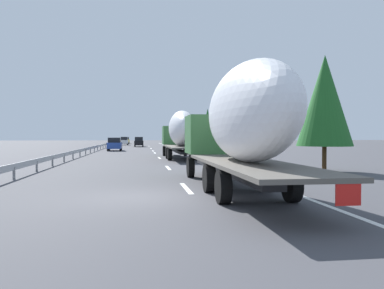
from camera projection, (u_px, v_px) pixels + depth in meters
ground_plane at (140, 151)px, 52.61m from camera, size 260.00×260.00×0.00m
lane_stripe_0 at (186, 188)px, 15.21m from camera, size 3.20×0.20×0.01m
lane_stripe_1 at (168, 168)px, 24.95m from camera, size 3.20×0.20×0.01m
lane_stripe_2 at (159, 158)px, 36.07m from camera, size 3.20×0.20×0.01m
lane_stripe_3 at (155, 153)px, 46.84m from camera, size 3.20×0.20×0.01m
lane_stripe_4 at (153, 151)px, 53.05m from camera, size 3.20×0.20×0.01m
lane_stripe_5 at (151, 149)px, 63.10m from camera, size 3.20×0.20×0.01m
lane_stripe_6 at (149, 146)px, 77.58m from camera, size 3.20×0.20×0.01m
edge_line_right at (176, 150)px, 58.30m from camera, size 110.00×0.20×0.01m
truck_lead at (180, 132)px, 34.70m from camera, size 14.05×2.55×4.26m
truck_trailing at (239, 122)px, 14.08m from camera, size 14.32×2.55×4.54m
car_blue_sedan at (115, 144)px, 53.66m from camera, size 4.32×1.91×1.85m
car_black_suv at (139, 142)px, 73.87m from camera, size 4.60×1.74×1.89m
car_yellow_coupe at (126, 140)px, 102.58m from camera, size 4.36×1.74×1.78m
car_white_van at (124, 141)px, 87.85m from camera, size 4.57×1.74×1.87m
road_sign at (190, 136)px, 51.52m from camera, size 0.10×0.90×3.03m
tree_0 at (208, 125)px, 69.62m from camera, size 2.45×2.45×7.07m
tree_1 at (182, 129)px, 102.26m from camera, size 2.74×2.74×5.98m
tree_2 at (188, 126)px, 93.24m from camera, size 3.82×3.82×7.34m
tree_3 at (188, 126)px, 99.36m from camera, size 2.51×2.51×7.32m
tree_4 at (325, 101)px, 22.29m from camera, size 3.21×3.21×6.80m
tree_5 at (189, 130)px, 98.55m from camera, size 3.33×3.33×5.66m
guardrail_median at (98, 146)px, 54.75m from camera, size 94.00×0.10×0.76m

